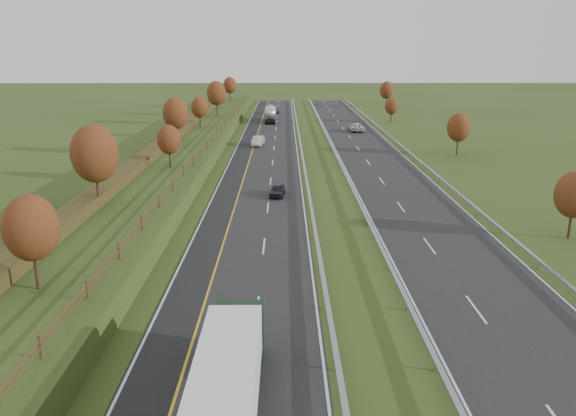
# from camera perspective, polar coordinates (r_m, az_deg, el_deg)

# --- Properties ---
(ground) EXTENTS (400.00, 400.00, 0.00)m
(ground) POSITION_cam_1_polar(r_m,az_deg,el_deg) (78.46, 3.30, 4.05)
(ground) COLOR #304619
(ground) RESTS_ON ground
(near_carriageway) EXTENTS (10.50, 200.00, 0.04)m
(near_carriageway) POSITION_cam_1_polar(r_m,az_deg,el_deg) (83.25, -2.43, 4.76)
(near_carriageway) COLOR black
(near_carriageway) RESTS_ON ground
(far_carriageway) EXTENTS (10.50, 200.00, 0.04)m
(far_carriageway) POSITION_cam_1_polar(r_m,az_deg,el_deg) (84.28, 8.89, 4.73)
(far_carriageway) COLOR black
(far_carriageway) RESTS_ON ground
(hard_shoulder) EXTENTS (3.00, 200.00, 0.04)m
(hard_shoulder) POSITION_cam_1_polar(r_m,az_deg,el_deg) (83.47, -5.02, 4.75)
(hard_shoulder) COLOR black
(hard_shoulder) RESTS_ON ground
(lane_markings) EXTENTS (26.75, 200.00, 0.01)m
(lane_markings) POSITION_cam_1_polar(r_m,az_deg,el_deg) (83.14, 1.99, 4.78)
(lane_markings) COLOR silver
(lane_markings) RESTS_ON near_carriageway
(embankment_left) EXTENTS (12.00, 200.00, 2.00)m
(embankment_left) POSITION_cam_1_polar(r_m,az_deg,el_deg) (84.54, -11.32, 5.32)
(embankment_left) COLOR #304619
(embankment_left) RESTS_ON ground
(hedge_left) EXTENTS (2.20, 180.00, 1.10)m
(hedge_left) POSITION_cam_1_polar(r_m,az_deg,el_deg) (84.68, -12.71, 6.32)
(hedge_left) COLOR #363516
(hedge_left) RESTS_ON embankment_left
(fence_left) EXTENTS (0.12, 189.06, 1.20)m
(fence_left) POSITION_cam_1_polar(r_m,az_deg,el_deg) (83.11, -8.37, 6.49)
(fence_left) COLOR #422B19
(fence_left) RESTS_ON embankment_left
(median_barrier_near) EXTENTS (0.32, 200.00, 0.71)m
(median_barrier_near) POSITION_cam_1_polar(r_m,az_deg,el_deg) (83.12, 1.51, 5.17)
(median_barrier_near) COLOR gray
(median_barrier_near) RESTS_ON ground
(median_barrier_far) EXTENTS (0.32, 200.00, 0.71)m
(median_barrier_far) POSITION_cam_1_polar(r_m,az_deg,el_deg) (83.44, 5.02, 5.16)
(median_barrier_far) COLOR gray
(median_barrier_far) RESTS_ON ground
(outer_barrier_far) EXTENTS (0.32, 200.00, 0.71)m
(outer_barrier_far) POSITION_cam_1_polar(r_m,az_deg,el_deg) (85.29, 12.77, 5.06)
(outer_barrier_far) COLOR gray
(outer_barrier_far) RESTS_ON ground
(trees_left) EXTENTS (6.64, 164.30, 7.66)m
(trees_left) POSITION_cam_1_polar(r_m,az_deg,el_deg) (80.39, -11.72, 8.64)
(trees_left) COLOR #2D2116
(trees_left) RESTS_ON embankment_left
(trees_far) EXTENTS (8.45, 118.60, 7.12)m
(trees_far) POSITION_cam_1_polar(r_m,az_deg,el_deg) (114.64, 13.34, 9.56)
(trees_far) COLOR #2D2116
(trees_far) RESTS_ON ground
(box_lorry) EXTENTS (2.58, 16.28, 4.06)m
(box_lorry) POSITION_cam_1_polar(r_m,az_deg,el_deg) (24.02, -6.41, -19.21)
(box_lorry) COLOR black
(box_lorry) RESTS_ON near_carriageway
(road_tanker) EXTENTS (2.40, 11.22, 3.46)m
(road_tanker) POSITION_cam_1_polar(r_m,az_deg,el_deg) (129.18, -1.79, 9.58)
(road_tanker) COLOR silver
(road_tanker) RESTS_ON near_carriageway
(car_dark_near) EXTENTS (1.94, 3.98, 1.31)m
(car_dark_near) POSITION_cam_1_polar(r_m,az_deg,el_deg) (63.23, -1.08, 1.81)
(car_dark_near) COLOR black
(car_dark_near) RESTS_ON near_carriageway
(car_silver_mid) EXTENTS (2.22, 4.99, 1.59)m
(car_silver_mid) POSITION_cam_1_polar(r_m,az_deg,el_deg) (96.83, -3.08, 6.82)
(car_silver_mid) COLOR silver
(car_silver_mid) RESTS_ON near_carriageway
(car_small_far) EXTENTS (2.73, 5.47, 1.53)m
(car_small_far) POSITION_cam_1_polar(r_m,az_deg,el_deg) (143.33, -1.44, 9.79)
(car_small_far) COLOR #1A1748
(car_small_far) RESTS_ON near_carriageway
(car_oncoming) EXTENTS (2.73, 5.91, 1.64)m
(car_oncoming) POSITION_cam_1_polar(r_m,az_deg,el_deg) (114.49, 6.93, 8.15)
(car_oncoming) COLOR silver
(car_oncoming) RESTS_ON far_carriageway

